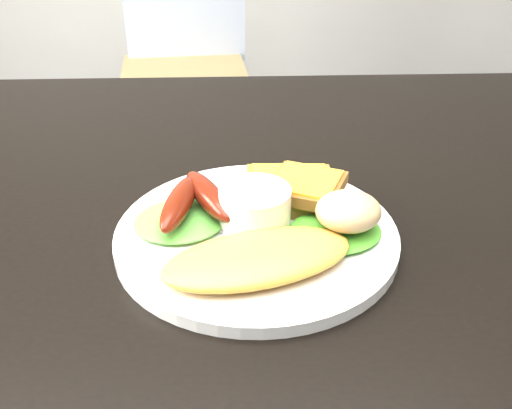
# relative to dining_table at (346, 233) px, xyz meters

# --- Properties ---
(dining_table) EXTENTS (1.20, 0.80, 0.04)m
(dining_table) POSITION_rel_dining_table_xyz_m (0.00, 0.00, 0.00)
(dining_table) COLOR black
(dining_table) RESTS_ON ground
(dining_chair) EXTENTS (0.40, 0.40, 0.04)m
(dining_chair) POSITION_rel_dining_table_xyz_m (-0.25, 1.25, -0.28)
(dining_chair) COLOR tan
(dining_chair) RESTS_ON ground
(person) EXTENTS (0.62, 0.48, 1.55)m
(person) POSITION_rel_dining_table_xyz_m (-0.05, 0.51, 0.04)
(person) COLOR navy
(person) RESTS_ON ground
(plate) EXTENTS (0.25, 0.25, 0.01)m
(plate) POSITION_rel_dining_table_xyz_m (-0.09, -0.04, 0.03)
(plate) COLOR white
(plate) RESTS_ON dining_table
(lettuce_left) EXTENTS (0.10, 0.09, 0.01)m
(lettuce_left) POSITION_rel_dining_table_xyz_m (-0.16, -0.03, 0.04)
(lettuce_left) COLOR green
(lettuce_left) RESTS_ON plate
(lettuce_right) EXTENTS (0.09, 0.08, 0.01)m
(lettuce_right) POSITION_rel_dining_table_xyz_m (-0.02, -0.05, 0.04)
(lettuce_right) COLOR #428F1F
(lettuce_right) RESTS_ON plate
(omelette) EXTENTS (0.17, 0.12, 0.02)m
(omelette) POSITION_rel_dining_table_xyz_m (-0.09, -0.09, 0.04)
(omelette) COLOR #F9A93D
(omelette) RESTS_ON plate
(sausage_a) EXTENTS (0.04, 0.10, 0.02)m
(sausage_a) POSITION_rel_dining_table_xyz_m (-0.16, -0.02, 0.05)
(sausage_a) COLOR #641503
(sausage_a) RESTS_ON lettuce_left
(sausage_b) EXTENTS (0.06, 0.09, 0.02)m
(sausage_b) POSITION_rel_dining_table_xyz_m (-0.13, -0.01, 0.05)
(sausage_b) COLOR #650604
(sausage_b) RESTS_ON lettuce_left
(ramekin) EXTENTS (0.06, 0.06, 0.04)m
(ramekin) POSITION_rel_dining_table_xyz_m (-0.09, -0.03, 0.05)
(ramekin) COLOR white
(ramekin) RESTS_ON plate
(toast_a) EXTENTS (0.09, 0.09, 0.01)m
(toast_a) POSITION_rel_dining_table_xyz_m (-0.05, 0.02, 0.04)
(toast_a) COLOR brown
(toast_a) RESTS_ON plate
(toast_b) EXTENTS (0.08, 0.08, 0.01)m
(toast_b) POSITION_rel_dining_table_xyz_m (-0.04, 0.00, 0.05)
(toast_b) COLOR brown
(toast_b) RESTS_ON toast_a
(potato_salad) EXTENTS (0.06, 0.06, 0.03)m
(potato_salad) POSITION_rel_dining_table_xyz_m (-0.01, -0.05, 0.06)
(potato_salad) COLOR #CAB592
(potato_salad) RESTS_ON lettuce_right
(fork) EXTENTS (0.14, 0.06, 0.00)m
(fork) POSITION_rel_dining_table_xyz_m (-0.12, -0.04, 0.03)
(fork) COLOR #ADAFB7
(fork) RESTS_ON plate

